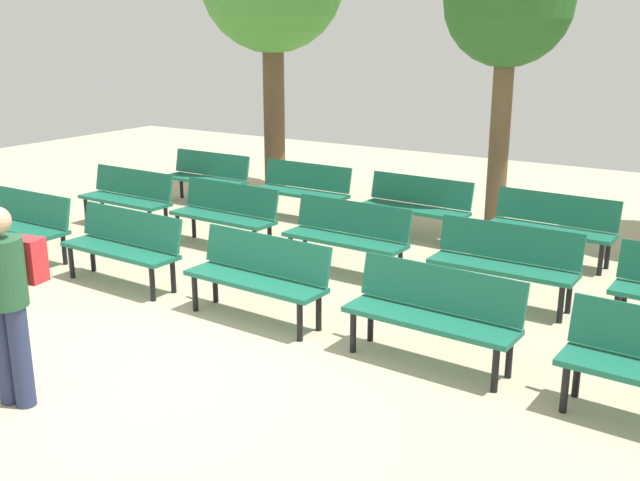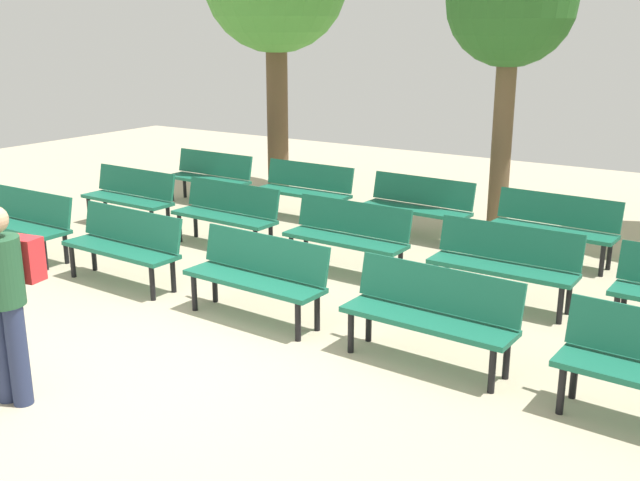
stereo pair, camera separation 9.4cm
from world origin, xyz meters
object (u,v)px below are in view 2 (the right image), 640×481
at_px(bench_r2_c1, 305,187).
at_px(tree_2, 511,6).
at_px(bench_r0_c1, 125,242).
at_px(bench_r2_c2, 418,204).
at_px(bench_r1_c0, 130,194).
at_px(bench_r1_c2, 348,233).
at_px(bench_r1_c3, 504,260).
at_px(bench_r2_c0, 210,175).
at_px(visitor_with_backpack, 6,293).
at_px(bench_r0_c0, 24,220).
at_px(bench_r1_c1, 227,211).
at_px(bench_r0_c3, 431,310).
at_px(bench_r2_c3, 554,224).
at_px(bench_r0_c2, 258,272).

height_order(bench_r2_c1, tree_2, tree_2).
relative_size(bench_r0_c1, bench_r2_c2, 1.00).
height_order(bench_r1_c0, bench_r2_c2, same).
relative_size(bench_r1_c2, bench_r1_c3, 1.01).
bearing_deg(bench_r1_c2, bench_r2_c0, 155.49).
bearing_deg(bench_r2_c0, bench_r1_c0, -88.89).
xyz_separation_m(bench_r1_c2, visitor_with_backpack, (-0.54, -4.32, 0.43)).
relative_size(bench_r0_c0, tree_2, 0.38).
bearing_deg(visitor_with_backpack, bench_r1_c2, -107.87).
distance_m(bench_r1_c0, bench_r1_c1, 1.92).
xyz_separation_m(bench_r0_c3, bench_r2_c3, (0.04, 3.63, 0.00)).
bearing_deg(bench_r0_c0, tree_2, 46.04).
bearing_deg(bench_r0_c2, bench_r1_c3, 44.36).
relative_size(bench_r1_c1, bench_r2_c2, 1.00).
height_order(bench_r1_c1, bench_r2_c1, same).
distance_m(bench_r0_c0, visitor_with_backpack, 4.24).
distance_m(bench_r1_c1, bench_r2_c3, 4.37).
height_order(bench_r2_c2, bench_r2_c3, same).
xyz_separation_m(tree_2, visitor_with_backpack, (-1.33, -7.42, -2.29)).
bearing_deg(tree_2, bench_r1_c1, -132.36).
bearing_deg(bench_r1_c2, bench_r2_c3, 43.51).
bearing_deg(bench_r0_c3, bench_r0_c0, -178.36).
distance_m(bench_r1_c2, bench_r2_c1, 2.75).
height_order(bench_r0_c2, bench_r1_c2, same).
height_order(bench_r0_c0, bench_r2_c0, same).
height_order(bench_r0_c1, bench_r1_c3, same).
bearing_deg(visitor_with_backpack, bench_r2_c0, -72.24).
height_order(bench_r1_c1, bench_r2_c0, same).
distance_m(bench_r2_c1, bench_r2_c2, 1.99).
xyz_separation_m(bench_r1_c0, bench_r2_c2, (3.94, 1.84, 0.00)).
bearing_deg(bench_r1_c0, bench_r1_c2, 0.28).
height_order(bench_r1_c0, bench_r2_c1, same).
distance_m(bench_r2_c3, tree_2, 3.25).
distance_m(bench_r0_c0, bench_r1_c1, 2.67).
xyz_separation_m(bench_r0_c1, bench_r1_c3, (4.00, 1.78, 0.00)).
xyz_separation_m(bench_r2_c1, bench_r2_c3, (3.97, -0.12, 0.00)).
bearing_deg(bench_r1_c0, visitor_with_backpack, -51.30).
height_order(bench_r1_c3, visitor_with_backpack, visitor_with_backpack).
xyz_separation_m(bench_r0_c3, bench_r2_c1, (-3.93, 3.75, 0.00)).
distance_m(bench_r0_c0, bench_r1_c0, 1.86).
distance_m(bench_r1_c0, bench_r1_c3, 5.91).
distance_m(bench_r2_c1, visitor_with_backpack, 6.43).
bearing_deg(bench_r1_c1, bench_r2_c3, 25.66).
xyz_separation_m(bench_r1_c3, bench_r2_c0, (-5.93, 1.93, 0.00)).
xyz_separation_m(bench_r0_c1, bench_r2_c3, (4.01, 3.62, 0.00)).
height_order(bench_r0_c3, bench_r1_c0, same).
height_order(bench_r2_c3, visitor_with_backpack, visitor_with_backpack).
bearing_deg(bench_r2_c0, bench_r2_c2, 0.45).
bearing_deg(bench_r1_c0, bench_r2_c1, 45.04).
bearing_deg(bench_r0_c2, bench_r0_c1, -178.32).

